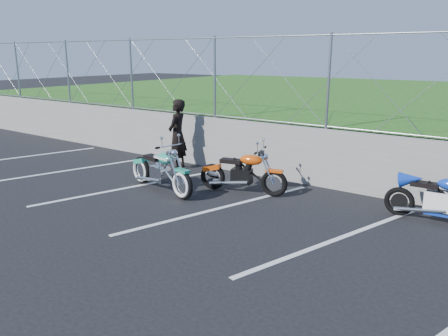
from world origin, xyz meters
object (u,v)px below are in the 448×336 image
Objects in this scene: naked_orange at (244,174)px; person_standing at (177,135)px; sportbike_blue at (440,201)px; cruiser_turquoise at (161,172)px.

person_standing reaches higher than naked_orange.
person_standing is at bearing 175.55° from sportbike_blue.
naked_orange is 1.08× the size of person_standing.
sportbike_blue is (3.70, 0.55, -0.01)m from naked_orange.
naked_orange is at bearing 44.01° from cruiser_turquoise.
sportbike_blue is 6.20m from person_standing.
cruiser_turquoise is 1.76m from naked_orange.
cruiser_turquoise is 1.98m from person_standing.
sportbike_blue is at bearing 28.13° from cruiser_turquoise.
sportbike_blue is at bearing 72.14° from person_standing.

